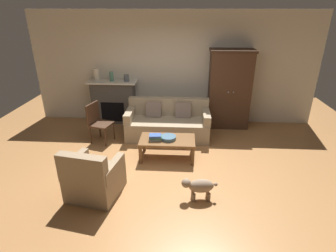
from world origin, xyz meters
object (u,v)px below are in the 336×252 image
object	(u,v)px
book_stack	(155,137)
side_chair_wooden	(98,120)
armoire	(229,89)
fruit_bowl	(168,138)
dog	(199,186)
coffee_table	(167,141)
fireplace	(114,101)
mantel_vase_cream	(97,75)
couch	(168,124)
mantel_vase_slate	(127,78)
armchair_near_left	(93,179)
mantel_vase_jade	(112,76)

from	to	relation	value
book_stack	side_chair_wooden	size ratio (longest dim) A/B	0.29
armoire	book_stack	world-z (taller)	armoire
fruit_bowl	dog	distance (m)	1.41
coffee_table	book_stack	bearing A→B (deg)	-166.17
fireplace	dog	distance (m)	3.77
fruit_bowl	armoire	bearing A→B (deg)	51.21
armoire	mantel_vase_cream	bearing A→B (deg)	178.97
fireplace	fruit_bowl	bearing A→B (deg)	-49.80
couch	dog	world-z (taller)	couch
couch	book_stack	world-z (taller)	couch
fruit_bowl	side_chair_wooden	world-z (taller)	side_chair_wooden
fireplace	dog	xyz separation A→B (m)	(2.11, -3.10, -0.32)
fireplace	mantel_vase_slate	xyz separation A→B (m)	(0.38, -0.02, 0.63)
book_stack	armchair_near_left	world-z (taller)	armchair_near_left
mantel_vase_cream	mantel_vase_slate	distance (m)	0.76
side_chair_wooden	dog	distance (m)	2.94
mantel_vase_cream	mantel_vase_slate	size ratio (longest dim) A/B	1.89
mantel_vase_cream	mantel_vase_jade	xyz separation A→B (m)	(0.38, 0.00, -0.04)
fruit_bowl	dog	world-z (taller)	fruit_bowl
dog	coffee_table	bearing A→B (deg)	114.56
book_stack	dog	world-z (taller)	book_stack
dog	armoire	bearing A→B (deg)	74.49
couch	mantel_vase_cream	world-z (taller)	mantel_vase_cream
fireplace	coffee_table	distance (m)	2.38
fruit_bowl	mantel_vase_cream	distance (m)	2.77
mantel_vase_jade	mantel_vase_slate	size ratio (longest dim) A/B	1.41
dog	armchair_near_left	bearing A→B (deg)	-179.94
armoire	mantel_vase_jade	bearing A→B (deg)	178.83
fireplace	armchair_near_left	xyz separation A→B (m)	(0.42, -3.10, -0.25)
book_stack	mantel_vase_slate	world-z (taller)	mantel_vase_slate
mantel_vase_jade	mantel_vase_cream	bearing A→B (deg)	180.00
mantel_vase_cream	armchair_near_left	xyz separation A→B (m)	(0.80, -3.09, -0.96)
coffee_table	fruit_bowl	size ratio (longest dim) A/B	3.54
fruit_bowl	dog	bearing A→B (deg)	-66.02
dog	mantel_vase_slate	bearing A→B (deg)	119.31
couch	mantel_vase_slate	bearing A→B (deg)	144.52
fireplace	mantel_vase_slate	world-z (taller)	mantel_vase_slate
couch	fireplace	bearing A→B (deg)	151.59
armoire	dog	size ratio (longest dim) A/B	3.39
mantel_vase_slate	fireplace	bearing A→B (deg)	177.30
mantel_vase_cream	couch	bearing A→B (deg)	-22.80
side_chair_wooden	book_stack	bearing A→B (deg)	-27.41
fruit_bowl	book_stack	xyz separation A→B (m)	(-0.25, -0.05, 0.02)
mantel_vase_slate	dog	distance (m)	3.66
couch	mantel_vase_cream	distance (m)	2.23
mantel_vase_slate	armchair_near_left	world-z (taller)	mantel_vase_slate
coffee_table	mantel_vase_jade	distance (m)	2.52
mantel_vase_slate	dog	bearing A→B (deg)	-60.69
armoire	dog	world-z (taller)	armoire
mantel_vase_cream	mantel_vase_jade	distance (m)	0.38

